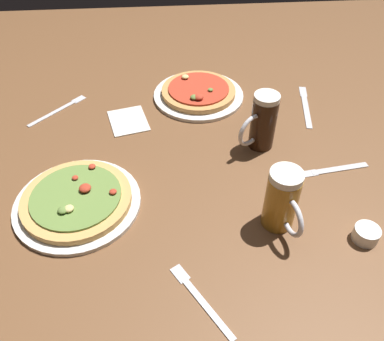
{
  "coord_description": "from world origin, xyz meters",
  "views": [
    {
      "loc": [
        -0.06,
        -0.79,
        0.76
      ],
      "look_at": [
        0.0,
        0.0,
        0.02
      ],
      "focal_mm": 37.64,
      "sensor_mm": 36.0,
      "label": 1
    }
  ],
  "objects": [
    {
      "name": "pizza_plate_near",
      "position": [
        -0.3,
        -0.08,
        0.02
      ],
      "size": [
        0.32,
        0.32,
        0.05
      ],
      "color": "silver",
      "rests_on": "ground_plane"
    },
    {
      "name": "knife_spare",
      "position": [
        0.39,
        -0.01,
        0.0
      ],
      "size": [
        0.21,
        0.05,
        0.01
      ],
      "color": "silver",
      "rests_on": "ground_plane"
    },
    {
      "name": "beer_mug_amber",
      "position": [
        0.21,
        0.11,
        0.08
      ],
      "size": [
        0.12,
        0.1,
        0.17
      ],
      "color": "black",
      "rests_on": "ground_plane"
    },
    {
      "name": "knife_right",
      "position": [
        0.4,
        0.3,
        0.0
      ],
      "size": [
        0.07,
        0.24,
        0.01
      ],
      "color": "silver",
      "rests_on": "ground_plane"
    },
    {
      "name": "fork_spare",
      "position": [
        -0.41,
        0.34,
        0.0
      ],
      "size": [
        0.17,
        0.17,
        0.01
      ],
      "color": "silver",
      "rests_on": "ground_plane"
    },
    {
      "name": "napkin_folded",
      "position": [
        -0.18,
        0.26,
        0.0
      ],
      "size": [
        0.14,
        0.16,
        0.01
      ],
      "primitive_type": "cube",
      "rotation": [
        0.0,
        0.0,
        0.24
      ],
      "color": "silver",
      "rests_on": "ground_plane"
    },
    {
      "name": "ground_plane",
      "position": [
        0.0,
        0.0,
        -0.01
      ],
      "size": [
        2.4,
        2.4,
        0.03
      ],
      "primitive_type": "cube",
      "color": "brown"
    },
    {
      "name": "ramekin_sauce",
      "position": [
        0.38,
        -0.24,
        0.02
      ],
      "size": [
        0.06,
        0.06,
        0.04
      ],
      "primitive_type": "cylinder",
      "color": "white",
      "rests_on": "ground_plane"
    },
    {
      "name": "beer_mug_dark",
      "position": [
        0.19,
        -0.18,
        0.08
      ],
      "size": [
        0.08,
        0.13,
        0.16
      ],
      "color": "#B27A23",
      "rests_on": "ground_plane"
    },
    {
      "name": "fork_left",
      "position": [
        -0.01,
        -0.37,
        0.0
      ],
      "size": [
        0.12,
        0.18,
        0.01
      ],
      "color": "silver",
      "rests_on": "ground_plane"
    },
    {
      "name": "pizza_plate_far",
      "position": [
        0.05,
        0.39,
        0.02
      ],
      "size": [
        0.31,
        0.31,
        0.05
      ],
      "color": "silver",
      "rests_on": "ground_plane"
    }
  ]
}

